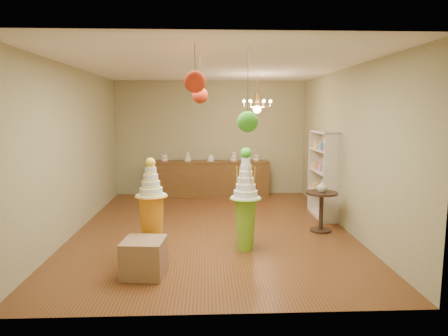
{
  "coord_description": "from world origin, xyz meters",
  "views": [
    {
      "loc": [
        -0.09,
        -7.34,
        2.2
      ],
      "look_at": [
        0.22,
        0.0,
        1.16
      ],
      "focal_mm": 32.0,
      "sensor_mm": 36.0,
      "label": 1
    }
  ],
  "objects_px": {
    "pedestal_green": "(245,210)",
    "round_table": "(321,206)",
    "pedestal_orange": "(152,219)",
    "sideboard": "(211,178)"
  },
  "relations": [
    {
      "from": "pedestal_green",
      "to": "round_table",
      "type": "bearing_deg",
      "value": 31.94
    },
    {
      "from": "pedestal_orange",
      "to": "sideboard",
      "type": "distance_m",
      "value": 4.65
    },
    {
      "from": "pedestal_green",
      "to": "sideboard",
      "type": "relative_size",
      "value": 0.54
    },
    {
      "from": "round_table",
      "to": "pedestal_orange",
      "type": "bearing_deg",
      "value": -155.66
    },
    {
      "from": "pedestal_orange",
      "to": "round_table",
      "type": "distance_m",
      "value": 3.2
    },
    {
      "from": "pedestal_orange",
      "to": "round_table",
      "type": "height_order",
      "value": "pedestal_orange"
    },
    {
      "from": "pedestal_orange",
      "to": "sideboard",
      "type": "relative_size",
      "value": 0.51
    },
    {
      "from": "sideboard",
      "to": "round_table",
      "type": "relative_size",
      "value": 4.1
    },
    {
      "from": "pedestal_green",
      "to": "pedestal_orange",
      "type": "bearing_deg",
      "value": -164.71
    },
    {
      "from": "pedestal_orange",
      "to": "pedestal_green",
      "type": "bearing_deg",
      "value": 15.29
    }
  ]
}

